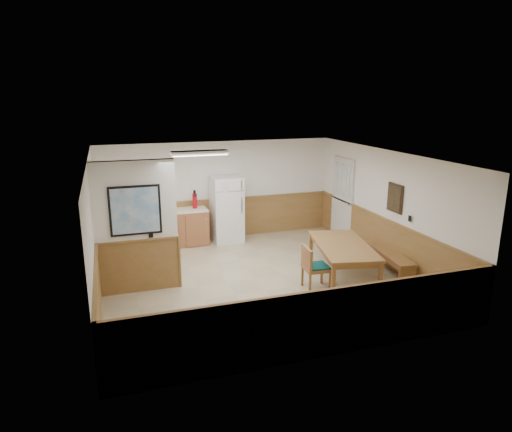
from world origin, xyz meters
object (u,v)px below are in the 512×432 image
object	(u,v)px
fire_extinguisher	(195,200)
soap_bottle	(131,209)
dining_table	(343,249)
refrigerator	(227,209)
dining_bench	(389,256)
dining_chair	(312,265)

from	to	relation	value
fire_extinguisher	soap_bottle	xyz separation A→B (m)	(-1.55, -0.06, -0.08)
dining_table	fire_extinguisher	bearing A→B (deg)	137.89
refrigerator	dining_table	distance (m)	3.55
dining_bench	dining_chair	world-z (taller)	dining_chair
fire_extinguisher	soap_bottle	world-z (taller)	fire_extinguisher
soap_bottle	dining_bench	bearing A→B (deg)	-31.94
refrigerator	fire_extinguisher	distance (m)	0.83
dining_chair	soap_bottle	distance (m)	4.66
dining_chair	fire_extinguisher	size ratio (longest dim) A/B	1.88
fire_extinguisher	soap_bottle	bearing A→B (deg)	-167.36
dining_table	dining_chair	world-z (taller)	dining_chair
dining_table	soap_bottle	distance (m)	5.05
dining_chair	soap_bottle	xyz separation A→B (m)	(-3.11, 3.44, 0.52)
dining_bench	dining_chair	size ratio (longest dim) A/B	2.00
refrigerator	dining_table	world-z (taller)	refrigerator
dining_table	fire_extinguisher	world-z (taller)	fire_extinguisher
refrigerator	soap_bottle	distance (m)	2.34
refrigerator	dining_bench	world-z (taller)	refrigerator
dining_table	soap_bottle	size ratio (longest dim) A/B	9.10
dining_chair	fire_extinguisher	xyz separation A→B (m)	(-1.56, 3.50, 0.60)
dining_table	fire_extinguisher	size ratio (longest dim) A/B	4.75
dining_table	soap_bottle	world-z (taller)	soap_bottle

